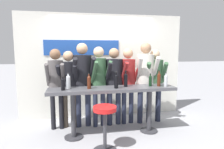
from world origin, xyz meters
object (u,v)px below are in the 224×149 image
(person_far_right, at_px, (145,74))
(wine_bottle_4, at_px, (126,79))
(person_center, at_px, (99,77))
(person_right, at_px, (128,77))
(person_far_left, at_px, (56,79))
(wine_bottle_5, at_px, (150,80))
(person_left, at_px, (69,81))
(wine_bottle_1, at_px, (89,82))
(person_center_left, at_px, (83,76))
(wine_bottle_3, at_px, (166,80))
(wine_bottle_0, at_px, (63,84))
(person_rightmost, at_px, (154,78))
(person_center_right, at_px, (114,78))
(wine_bottle_6, at_px, (116,81))
(wine_bottle_7, at_px, (159,79))
(tasting_table, at_px, (113,96))
(bar_stool, at_px, (105,122))
(wine_bottle_2, at_px, (68,81))

(person_far_right, bearing_deg, wine_bottle_4, -137.30)
(person_center, height_order, person_right, person_center)
(person_far_left, xyz_separation_m, wine_bottle_5, (1.88, -0.50, -0.00))
(person_left, xyz_separation_m, wine_bottle_1, (0.38, -0.56, 0.06))
(wine_bottle_4, bearing_deg, person_center, 137.67)
(person_center_left, height_order, person_far_right, person_far_right)
(wine_bottle_3, xyz_separation_m, wine_bottle_5, (-0.29, 0.10, -0.01))
(person_far_left, distance_m, wine_bottle_4, 1.45)
(person_left, relative_size, wine_bottle_1, 5.60)
(person_center_left, distance_m, person_far_right, 1.40)
(person_left, relative_size, wine_bottle_0, 6.44)
(wine_bottle_4, bearing_deg, person_far_right, 36.59)
(person_center_left, distance_m, person_center, 0.35)
(person_rightmost, bearing_deg, person_center_right, -167.57)
(person_left, distance_m, person_center, 0.65)
(person_rightmost, distance_m, wine_bottle_1, 1.65)
(person_right, height_order, wine_bottle_6, person_right)
(person_rightmost, height_order, wine_bottle_5, person_rightmost)
(person_rightmost, distance_m, wine_bottle_0, 2.12)
(person_center_right, relative_size, wine_bottle_7, 5.33)
(tasting_table, xyz_separation_m, bar_stool, (-0.27, -0.64, -0.28))
(person_rightmost, bearing_deg, person_far_right, -157.01)
(wine_bottle_5, bearing_deg, person_center_left, 157.98)
(wine_bottle_0, xyz_separation_m, wine_bottle_5, (1.72, 0.06, -0.00))
(wine_bottle_3, relative_size, wine_bottle_5, 1.09)
(person_center_right, relative_size, person_rightmost, 1.02)
(person_far_left, bearing_deg, wine_bottle_3, -15.32)
(tasting_table, relative_size, person_center_left, 1.36)
(bar_stool, distance_m, person_center_left, 1.36)
(person_far_left, height_order, person_rightmost, person_far_left)
(person_left, bearing_deg, person_center_left, 6.45)
(person_center, height_order, wine_bottle_5, person_center)
(person_far_left, relative_size, wine_bottle_0, 6.61)
(person_far_left, height_order, person_far_right, person_far_right)
(wine_bottle_4, relative_size, wine_bottle_7, 1.00)
(bar_stool, distance_m, wine_bottle_3, 1.55)
(person_center, relative_size, wine_bottle_6, 5.43)
(wine_bottle_6, bearing_deg, person_right, 55.63)
(person_center_left, height_order, wine_bottle_3, person_center_left)
(person_right, height_order, wine_bottle_2, person_right)
(bar_stool, xyz_separation_m, person_far_left, (-0.84, 1.14, 0.56))
(wine_bottle_7, bearing_deg, wine_bottle_1, 179.03)
(person_center, bearing_deg, wine_bottle_3, -34.03)
(person_far_right, bearing_deg, bar_stool, -129.06)
(person_center_left, xyz_separation_m, wine_bottle_2, (-0.30, -0.45, -0.04))
(wine_bottle_2, bearing_deg, person_far_left, 122.00)
(wine_bottle_3, bearing_deg, wine_bottle_4, 170.19)
(person_far_right, distance_m, wine_bottle_1, 1.40)
(wine_bottle_1, height_order, wine_bottle_4, wine_bottle_4)
(person_far_left, distance_m, person_rightmost, 2.20)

